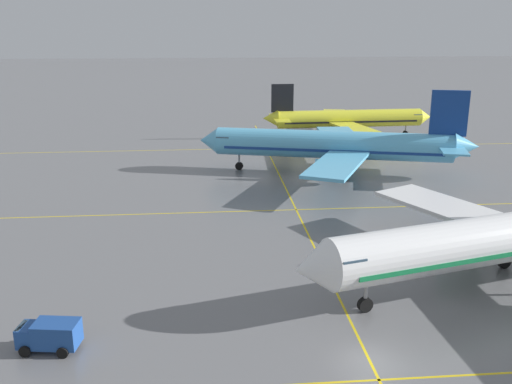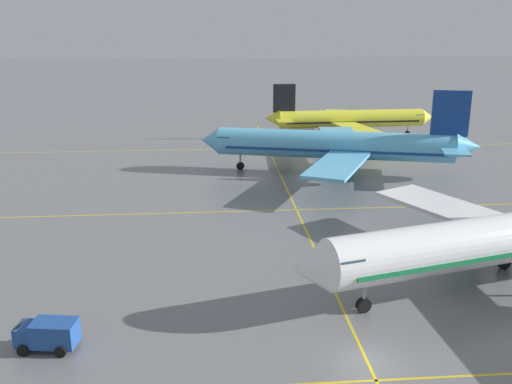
# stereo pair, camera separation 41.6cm
# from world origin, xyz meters

# --- Properties ---
(ground_plane) EXTENTS (600.00, 600.00, 0.00)m
(ground_plane) POSITION_xyz_m (0.00, 0.00, 0.00)
(ground_plane) COLOR slate
(airliner_second_row) EXTENTS (39.56, 33.68, 12.45)m
(airliner_second_row) POSITION_xyz_m (8.21, 47.63, 4.25)
(airliner_second_row) COLOR #5BB7E5
(airliner_second_row) RESTS_ON ground
(airliner_third_row) EXTENTS (32.70, 28.25, 10.18)m
(airliner_third_row) POSITION_xyz_m (16.32, 74.13, 3.48)
(airliner_third_row) COLOR yellow
(airliner_third_row) RESTS_ON ground
(taxiway_markings) EXTENTS (151.18, 111.60, 0.01)m
(taxiway_markings) POSITION_xyz_m (0.00, 31.82, 0.00)
(taxiway_markings) COLOR yellow
(taxiway_markings) RESTS_ON ground
(service_truck_red_van) EXTENTS (4.35, 2.66, 2.10)m
(service_truck_red_van) POSITION_xyz_m (-21.57, 3.43, 1.18)
(service_truck_red_van) COLOR #1E4793
(service_truck_red_van) RESTS_ON ground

